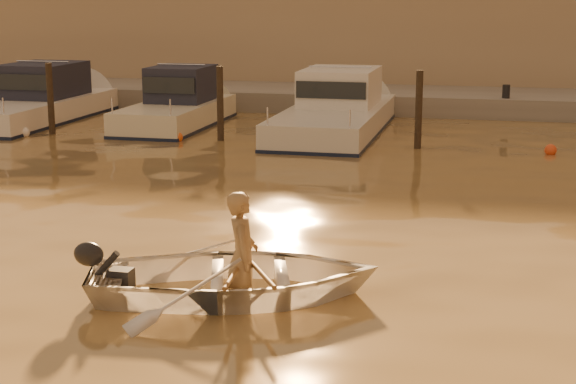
% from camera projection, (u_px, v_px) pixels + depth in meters
% --- Properties ---
extents(ground_plane, '(160.00, 160.00, 0.00)m').
position_uv_depth(ground_plane, '(320.00, 362.00, 9.53)').
color(ground_plane, olive).
rests_on(ground_plane, ground).
extents(dinghy, '(4.43, 3.71, 0.79)m').
position_uv_depth(dinghy, '(235.00, 276.00, 11.54)').
color(dinghy, silver).
rests_on(dinghy, ground_plane).
extents(person, '(0.57, 0.72, 1.71)m').
position_uv_depth(person, '(243.00, 256.00, 11.48)').
color(person, olive).
rests_on(person, dinghy).
extents(outboard_motor, '(0.98, 0.65, 0.70)m').
position_uv_depth(outboard_motor, '(120.00, 278.00, 11.44)').
color(outboard_motor, black).
rests_on(outboard_motor, dinghy).
extents(oar_port, '(1.07, 1.86, 0.13)m').
position_uv_depth(oar_port, '(254.00, 265.00, 11.52)').
color(oar_port, brown).
rests_on(oar_port, dinghy).
extents(oar_starboard, '(0.32, 2.09, 0.13)m').
position_uv_depth(oar_starboard, '(239.00, 266.00, 11.51)').
color(oar_starboard, brown).
rests_on(oar_starboard, dinghy).
extents(moored_boat_0, '(2.49, 7.83, 1.75)m').
position_uv_depth(moored_boat_0, '(33.00, 101.00, 27.34)').
color(moored_boat_0, white).
rests_on(moored_boat_0, ground_plane).
extents(moored_boat_1, '(2.10, 6.30, 1.75)m').
position_uv_depth(moored_boat_1, '(176.00, 105.00, 26.28)').
color(moored_boat_1, beige).
rests_on(moored_boat_1, ground_plane).
extents(moored_boat_2, '(2.58, 8.54, 1.75)m').
position_uv_depth(moored_boat_2, '(335.00, 110.00, 25.20)').
color(moored_boat_2, silver).
rests_on(moored_boat_2, ground_plane).
extents(piling_0, '(0.18, 0.18, 2.20)m').
position_uv_depth(piling_0, '(51.00, 102.00, 24.79)').
color(piling_0, '#2D2319').
rests_on(piling_0, ground_plane).
extents(piling_1, '(0.18, 0.18, 2.20)m').
position_uv_depth(piling_1, '(220.00, 107.00, 23.66)').
color(piling_1, '#2D2319').
rests_on(piling_1, ground_plane).
extents(piling_2, '(0.18, 0.18, 2.20)m').
position_uv_depth(piling_2, '(419.00, 114.00, 22.47)').
color(piling_2, '#2D2319').
rests_on(piling_2, ground_plane).
extents(fender_a, '(0.30, 0.30, 0.30)m').
position_uv_depth(fender_a, '(24.00, 133.00, 24.57)').
color(fender_a, white).
rests_on(fender_a, ground_plane).
extents(fender_b, '(0.30, 0.30, 0.30)m').
position_uv_depth(fender_b, '(177.00, 137.00, 23.77)').
color(fender_b, orange).
rests_on(fender_b, ground_plane).
extents(fender_c, '(0.30, 0.30, 0.30)m').
position_uv_depth(fender_c, '(320.00, 149.00, 22.05)').
color(fender_c, white).
rests_on(fender_c, ground_plane).
extents(fender_d, '(0.30, 0.30, 0.30)m').
position_uv_depth(fender_d, '(551.00, 150.00, 21.83)').
color(fender_d, '#DC4519').
rests_on(fender_d, ground_plane).
extents(quay, '(52.00, 4.00, 1.00)m').
position_uv_depth(quay, '(444.00, 106.00, 29.90)').
color(quay, gray).
rests_on(quay, ground_plane).
extents(waterfront_building, '(46.00, 7.00, 4.80)m').
position_uv_depth(waterfront_building, '(455.00, 32.00, 34.62)').
color(waterfront_building, '#9E8466').
rests_on(waterfront_building, quay).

